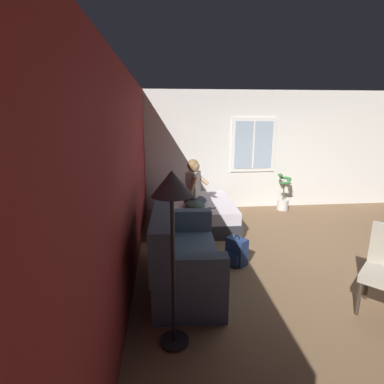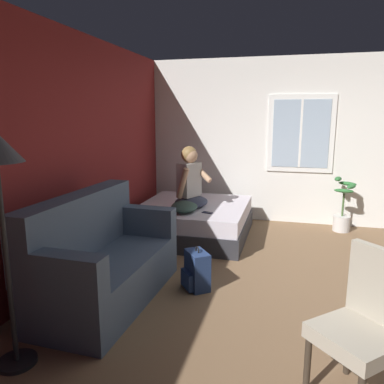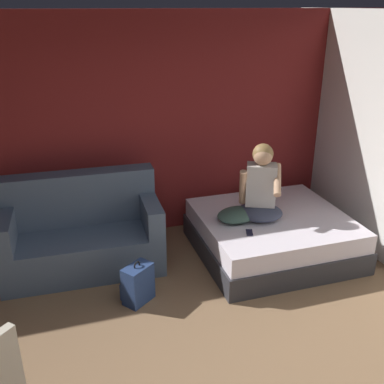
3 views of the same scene
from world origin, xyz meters
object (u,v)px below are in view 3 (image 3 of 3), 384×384
at_px(couch, 82,234).
at_px(bed, 272,234).
at_px(person_seated, 261,189).
at_px(cell_phone, 249,233).
at_px(backpack, 137,284).
at_px(throw_pillow, 237,215).

bearing_deg(couch, bed, -9.89).
xyz_separation_m(couch, person_seated, (1.96, -0.37, 0.44)).
xyz_separation_m(bed, cell_phone, (-0.44, -0.31, 0.25)).
height_order(bed, cell_phone, cell_phone).
bearing_deg(cell_phone, backpack, 25.87).
xyz_separation_m(person_seated, throw_pillow, (-0.27, 0.01, -0.29)).
relative_size(bed, couch, 0.99).
height_order(couch, person_seated, person_seated).
height_order(throw_pillow, cell_phone, throw_pillow).
relative_size(backpack, cell_phone, 3.18).
distance_m(bed, throw_pillow, 0.55).
bearing_deg(throw_pillow, couch, 168.09).
bearing_deg(person_seated, couch, 169.28).
distance_m(couch, throw_pillow, 1.74).
xyz_separation_m(couch, cell_phone, (1.71, -0.68, 0.09)).
relative_size(bed, person_seated, 1.96).
distance_m(couch, backpack, 0.98).
bearing_deg(couch, person_seated, -10.72).
xyz_separation_m(backpack, throw_pillow, (1.25, 0.49, 0.36)).
xyz_separation_m(person_seated, backpack, (-1.52, -0.47, -0.64)).
relative_size(couch, cell_phone, 12.02).
relative_size(person_seated, cell_phone, 6.08).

